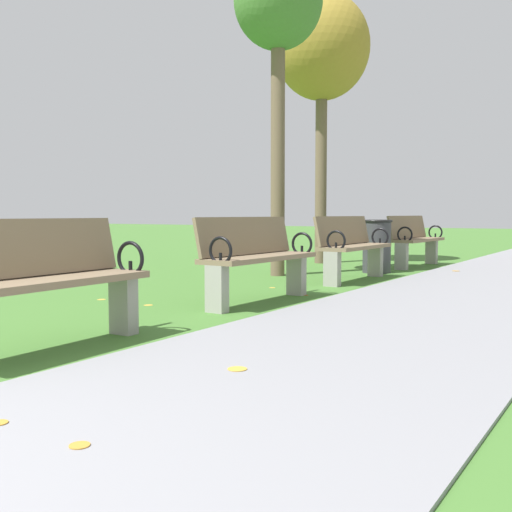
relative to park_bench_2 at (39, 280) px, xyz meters
name	(u,v)px	position (x,y,z in m)	size (l,w,h in m)	color
park_bench_2	(39,280)	(0.00, 0.00, 0.00)	(0.51, 1.61, 0.90)	#7A664C
park_bench_3	(256,257)	(0.00, 2.68, 0.00)	(0.50, 1.61, 0.90)	#7A664C
park_bench_4	(352,246)	(0.00, 5.13, 0.00)	(0.48, 1.60, 0.90)	#7A664C
park_bench_5	(415,239)	(0.00, 7.83, 0.00)	(0.53, 1.62, 0.90)	#7A664C
tree_1	(278,9)	(-1.24, 5.17, 3.45)	(1.31, 1.31, 4.79)	brown
tree_2	(322,50)	(-1.74, 7.59, 3.48)	(1.77, 1.77, 5.00)	brown
trash_bin	(377,246)	(-0.15, 6.42, -0.06)	(0.48, 0.48, 0.84)	#38383D
scattered_leaves	(246,302)	(-0.07, 2.59, -0.47)	(4.30, 13.39, 0.02)	#93511E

